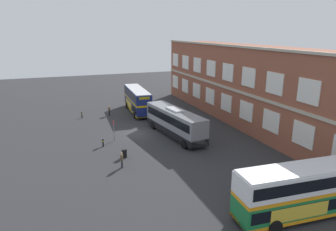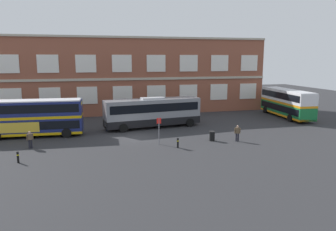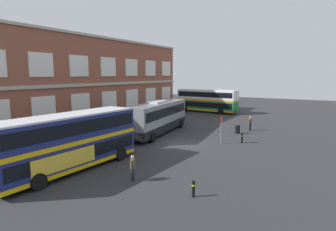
{
  "view_description": "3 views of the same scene",
  "coord_description": "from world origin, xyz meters",
  "px_view_note": "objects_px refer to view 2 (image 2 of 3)",
  "views": [
    {
      "loc": [
        39.05,
        -10.0,
        13.81
      ],
      "look_at": [
        4.79,
        2.8,
        3.54
      ],
      "focal_mm": 32.65,
      "sensor_mm": 36.0,
      "label": 1
    },
    {
      "loc": [
        -4.68,
        -33.98,
        8.51
      ],
      "look_at": [
        4.46,
        3.08,
        1.7
      ],
      "focal_mm": 34.12,
      "sensor_mm": 36.0,
      "label": 2
    },
    {
      "loc": [
        -24.51,
        -12.8,
        6.85
      ],
      "look_at": [
        3.32,
        3.39,
        2.15
      ],
      "focal_mm": 30.4,
      "sensor_mm": 36.0,
      "label": 3
    }
  ],
  "objects_px": {
    "waiting_passenger": "(30,139)",
    "safety_bollard_west": "(18,157)",
    "safety_bollard_east": "(178,143)",
    "double_decker_near": "(31,117)",
    "second_passenger": "(237,133)",
    "double_decker_middle": "(287,103)",
    "station_litter_bin": "(212,136)",
    "bus_stand_flag": "(159,128)",
    "touring_coach": "(153,112)"
  },
  "relations": [
    {
      "from": "double_decker_middle",
      "to": "safety_bollard_west",
      "type": "distance_m",
      "value": 36.54
    },
    {
      "from": "double_decker_near",
      "to": "safety_bollard_west",
      "type": "distance_m",
      "value": 9.62
    },
    {
      "from": "double_decker_near",
      "to": "waiting_passenger",
      "type": "height_order",
      "value": "double_decker_near"
    },
    {
      "from": "double_decker_middle",
      "to": "bus_stand_flag",
      "type": "bearing_deg",
      "value": -154.15
    },
    {
      "from": "bus_stand_flag",
      "to": "safety_bollard_east",
      "type": "bearing_deg",
      "value": -48.1
    },
    {
      "from": "double_decker_near",
      "to": "bus_stand_flag",
      "type": "bearing_deg",
      "value": -26.81
    },
    {
      "from": "safety_bollard_west",
      "to": "safety_bollard_east",
      "type": "height_order",
      "value": "same"
    },
    {
      "from": "bus_stand_flag",
      "to": "station_litter_bin",
      "type": "distance_m",
      "value": 5.83
    },
    {
      "from": "bus_stand_flag",
      "to": "safety_bollard_west",
      "type": "height_order",
      "value": "bus_stand_flag"
    },
    {
      "from": "double_decker_middle",
      "to": "second_passenger",
      "type": "distance_m",
      "value": 17.36
    },
    {
      "from": "touring_coach",
      "to": "safety_bollard_west",
      "type": "xyz_separation_m",
      "value": [
        -13.52,
        -10.9,
        -1.42
      ]
    },
    {
      "from": "double_decker_near",
      "to": "waiting_passenger",
      "type": "bearing_deg",
      "value": -82.42
    },
    {
      "from": "safety_bollard_west",
      "to": "safety_bollard_east",
      "type": "xyz_separation_m",
      "value": [
        14.07,
        1.22,
        0.0
      ]
    },
    {
      "from": "station_litter_bin",
      "to": "safety_bollard_east",
      "type": "bearing_deg",
      "value": -157.87
    },
    {
      "from": "double_decker_middle",
      "to": "waiting_passenger",
      "type": "distance_m",
      "value": 34.92
    },
    {
      "from": "double_decker_middle",
      "to": "double_decker_near",
      "type": "bearing_deg",
      "value": -173.68
    },
    {
      "from": "touring_coach",
      "to": "bus_stand_flag",
      "type": "relative_size",
      "value": 4.53
    },
    {
      "from": "safety_bollard_east",
      "to": "waiting_passenger",
      "type": "bearing_deg",
      "value": 166.94
    },
    {
      "from": "double_decker_near",
      "to": "safety_bollard_east",
      "type": "bearing_deg",
      "value": -29.62
    },
    {
      "from": "waiting_passenger",
      "to": "bus_stand_flag",
      "type": "xyz_separation_m",
      "value": [
        12.33,
        -1.54,
        0.7
      ]
    },
    {
      "from": "safety_bollard_west",
      "to": "bus_stand_flag",
      "type": "bearing_deg",
      "value": 12.95
    },
    {
      "from": "bus_stand_flag",
      "to": "safety_bollard_east",
      "type": "distance_m",
      "value": 2.52
    },
    {
      "from": "double_decker_middle",
      "to": "touring_coach",
      "type": "relative_size",
      "value": 0.91
    },
    {
      "from": "double_decker_middle",
      "to": "station_litter_bin",
      "type": "bearing_deg",
      "value": -146.64
    },
    {
      "from": "double_decker_near",
      "to": "double_decker_middle",
      "type": "height_order",
      "value": "same"
    },
    {
      "from": "waiting_passenger",
      "to": "station_litter_bin",
      "type": "xyz_separation_m",
      "value": [
        18.05,
        -1.5,
        -0.41
      ]
    },
    {
      "from": "double_decker_near",
      "to": "safety_bollard_east",
      "type": "distance_m",
      "value": 16.77
    },
    {
      "from": "waiting_passenger",
      "to": "double_decker_middle",
      "type": "bearing_deg",
      "value": 14.69
    },
    {
      "from": "waiting_passenger",
      "to": "safety_bollard_west",
      "type": "xyz_separation_m",
      "value": [
        -0.24,
        -4.43,
        -0.44
      ]
    },
    {
      "from": "touring_coach",
      "to": "station_litter_bin",
      "type": "bearing_deg",
      "value": -59.07
    },
    {
      "from": "second_passenger",
      "to": "safety_bollard_west",
      "type": "relative_size",
      "value": 1.79
    },
    {
      "from": "second_passenger",
      "to": "safety_bollard_east",
      "type": "xyz_separation_m",
      "value": [
        -6.69,
        -0.9,
        -0.44
      ]
    },
    {
      "from": "waiting_passenger",
      "to": "safety_bollard_east",
      "type": "distance_m",
      "value": 14.21
    },
    {
      "from": "touring_coach",
      "to": "safety_bollard_west",
      "type": "height_order",
      "value": "touring_coach"
    },
    {
      "from": "safety_bollard_west",
      "to": "double_decker_near",
      "type": "bearing_deg",
      "value": 92.6
    },
    {
      "from": "station_litter_bin",
      "to": "safety_bollard_west",
      "type": "height_order",
      "value": "station_litter_bin"
    },
    {
      "from": "double_decker_middle",
      "to": "bus_stand_flag",
      "type": "relative_size",
      "value": 4.13
    },
    {
      "from": "safety_bollard_west",
      "to": "second_passenger",
      "type": "bearing_deg",
      "value": 5.83
    },
    {
      "from": "double_decker_middle",
      "to": "touring_coach",
      "type": "height_order",
      "value": "double_decker_middle"
    },
    {
      "from": "double_decker_middle",
      "to": "station_litter_bin",
      "type": "height_order",
      "value": "double_decker_middle"
    },
    {
      "from": "safety_bollard_east",
      "to": "touring_coach",
      "type": "bearing_deg",
      "value": 93.3
    },
    {
      "from": "double_decker_near",
      "to": "waiting_passenger",
      "type": "distance_m",
      "value": 5.22
    },
    {
      "from": "second_passenger",
      "to": "waiting_passenger",
      "type": "bearing_deg",
      "value": 173.58
    },
    {
      "from": "touring_coach",
      "to": "safety_bollard_east",
      "type": "xyz_separation_m",
      "value": [
        0.56,
        -9.69,
        -1.42
      ]
    },
    {
      "from": "double_decker_near",
      "to": "bus_stand_flag",
      "type": "xyz_separation_m",
      "value": [
        13.0,
        -6.57,
        -0.51
      ]
    },
    {
      "from": "double_decker_near",
      "to": "safety_bollard_west",
      "type": "bearing_deg",
      "value": -87.4
    },
    {
      "from": "touring_coach",
      "to": "second_passenger",
      "type": "relative_size",
      "value": 7.2
    },
    {
      "from": "touring_coach",
      "to": "waiting_passenger",
      "type": "height_order",
      "value": "touring_coach"
    },
    {
      "from": "double_decker_near",
      "to": "bus_stand_flag",
      "type": "height_order",
      "value": "double_decker_near"
    },
    {
      "from": "double_decker_middle",
      "to": "second_passenger",
      "type": "height_order",
      "value": "double_decker_middle"
    }
  ]
}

